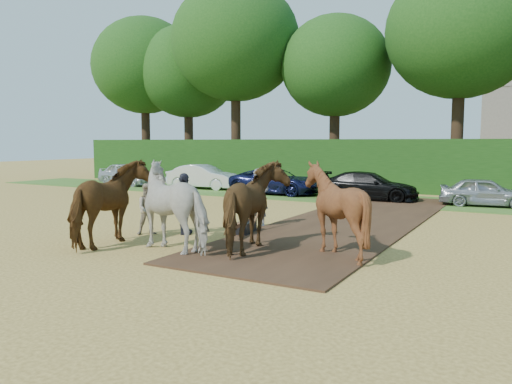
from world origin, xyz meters
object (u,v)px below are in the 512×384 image
Objects in this scene: spectator_far at (184,204)px; spectator_near at (149,209)px; parked_cars at (423,188)px; church at (510,46)px; plough_team at (220,206)px.

spectator_near is at bearing 93.32° from spectator_far.
church is (1.45, 40.91, 13.04)m from parked_cars.
plough_team is 0.19× the size of parked_cars.
plough_team is at bearing -63.35° from spectator_near.
spectator_far is 12.95m from parked_cars.
spectator_far is at bearing 148.63° from plough_team.
spectator_near is at bearing -97.68° from church.
parked_cars is (5.76, 12.57, -0.10)m from spectator_near.
church reaches higher than spectator_near.
plough_team is (3.11, -0.77, 0.38)m from spectator_near.
church is at bearing 87.97° from parked_cars.
plough_team is at bearing -94.32° from church.
spectator_near is 13.83m from parked_cars.
church reaches higher than spectator_far.
plough_team is at bearing -101.24° from parked_cars.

